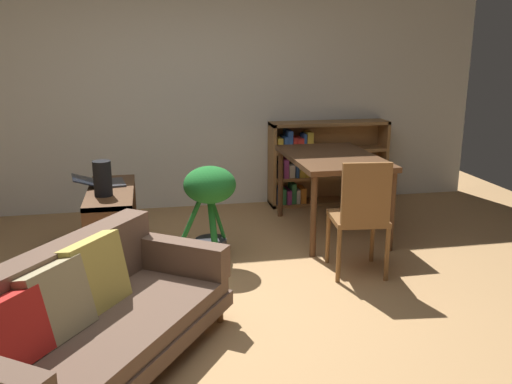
% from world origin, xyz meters
% --- Properties ---
extents(ground_plane, '(8.16, 8.16, 0.00)m').
position_xyz_m(ground_plane, '(0.00, 0.00, 0.00)').
color(ground_plane, tan).
extents(back_wall_panel, '(6.80, 0.10, 2.70)m').
position_xyz_m(back_wall_panel, '(0.00, 2.70, 1.35)').
color(back_wall_panel, silver).
rests_on(back_wall_panel, ground_plane).
extents(fabric_couch, '(1.65, 1.88, 0.72)m').
position_xyz_m(fabric_couch, '(-0.85, -0.55, 0.33)').
color(fabric_couch, brown).
rests_on(fabric_couch, ground_plane).
extents(media_console, '(0.38, 1.06, 0.62)m').
position_xyz_m(media_console, '(-0.78, 1.16, 0.30)').
color(media_console, '#56351E').
rests_on(media_console, ground_plane).
extents(open_laptop, '(0.48, 0.37, 0.09)m').
position_xyz_m(open_laptop, '(-0.86, 1.35, 0.65)').
color(open_laptop, '#333338').
rests_on(open_laptop, media_console).
extents(desk_speaker, '(0.15, 0.15, 0.29)m').
position_xyz_m(desk_speaker, '(-0.82, 0.97, 0.77)').
color(desk_speaker, black).
rests_on(desk_speaker, media_console).
extents(potted_floor_plant, '(0.49, 0.46, 0.83)m').
position_xyz_m(potted_floor_plant, '(0.04, 0.96, 0.56)').
color(potted_floor_plant, '#333338').
rests_on(potted_floor_plant, ground_plane).
extents(dining_table, '(0.83, 1.30, 0.78)m').
position_xyz_m(dining_table, '(1.29, 1.48, 0.70)').
color(dining_table, '#56351E').
rests_on(dining_table, ground_plane).
extents(dining_chair_near, '(0.47, 0.48, 0.96)m').
position_xyz_m(dining_chair_near, '(1.17, 0.41, 0.53)').
color(dining_chair_near, brown).
rests_on(dining_chair_near, ground_plane).
extents(bookshelf, '(1.38, 0.30, 0.96)m').
position_xyz_m(bookshelf, '(1.49, 2.52, 0.48)').
color(bookshelf, olive).
rests_on(bookshelf, ground_plane).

